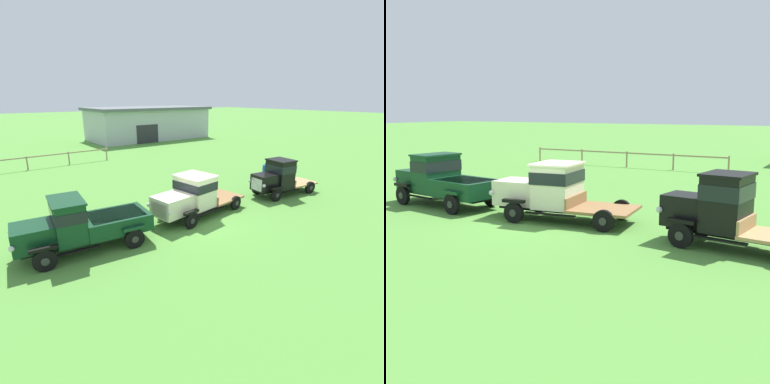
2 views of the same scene
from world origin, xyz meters
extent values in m
plane|color=#518E38|center=(0.00, 0.00, 0.00)|extent=(240.00, 240.00, 0.00)
cube|color=#B2B7BC|center=(13.67, 28.71, 2.08)|extent=(16.44, 7.92, 4.16)
cube|color=#565B60|center=(13.67, 28.71, 4.34)|extent=(17.04, 8.72, 0.36)
cube|color=#2D2D33|center=(11.21, 24.71, 1.20)|extent=(3.20, 0.08, 2.40)
cylinder|color=#997F60|center=(2.59, 17.92, 0.58)|extent=(0.12, 0.12, 1.15)
cylinder|color=#997F60|center=(-1.12, 17.72, 0.58)|extent=(0.12, 0.12, 1.15)
cylinder|color=#997F60|center=(-4.60, 17.62, 0.58)|extent=(0.12, 0.12, 1.15)
cube|color=#997F60|center=(-4.81, 17.71, 1.03)|extent=(14.99, 0.08, 0.10)
cylinder|color=black|center=(-7.21, -0.11, 0.41)|extent=(0.84, 0.26, 0.83)
cylinder|color=#2D2D2D|center=(-7.22, -0.21, 0.41)|extent=(0.29, 0.06, 0.29)
cylinder|color=black|center=(-6.97, 1.94, 0.41)|extent=(0.84, 0.26, 0.83)
cylinder|color=#2D2D2D|center=(-6.96, 2.03, 0.41)|extent=(0.29, 0.06, 0.29)
cylinder|color=black|center=(-3.89, -0.51, 0.41)|extent=(0.84, 0.26, 0.83)
cylinder|color=#2D2D2D|center=(-3.90, -0.60, 0.41)|extent=(0.29, 0.06, 0.29)
cylinder|color=black|center=(-3.64, 1.54, 0.41)|extent=(0.84, 0.26, 0.83)
cylinder|color=#2D2D2D|center=(-3.63, 1.64, 0.41)|extent=(0.29, 0.06, 0.29)
cube|color=black|center=(-5.44, 0.72, 0.50)|extent=(4.92, 1.69, 0.12)
cube|color=#0F381E|center=(-7.31, 0.94, 1.00)|extent=(1.64, 1.61, 0.88)
cube|color=silver|center=(-8.01, 1.02, 0.95)|extent=(0.19, 1.13, 0.66)
sphere|color=silver|center=(-8.11, 0.25, 1.02)|extent=(0.20, 0.20, 0.20)
sphere|color=silver|center=(-7.93, 1.79, 1.02)|extent=(0.20, 0.20, 0.20)
cube|color=black|center=(-7.21, -0.11, 0.88)|extent=(0.97, 0.31, 0.12)
cube|color=black|center=(-6.97, 1.94, 0.88)|extent=(0.97, 0.31, 0.12)
cube|color=#0F381E|center=(-6.03, 0.79, 1.35)|extent=(1.31, 1.93, 1.59)
cube|color=black|center=(-6.03, 0.79, 1.71)|extent=(1.36, 1.98, 0.45)
cube|color=#0F381E|center=(-6.03, 0.79, 2.19)|extent=(1.43, 2.03, 0.08)
cube|color=black|center=(-6.04, -0.23, 0.48)|extent=(1.55, 0.32, 0.05)
cube|color=black|center=(-5.80, 1.78, 0.48)|extent=(1.55, 0.32, 0.05)
cube|color=#0F381E|center=(-4.16, 0.57, 0.90)|extent=(2.86, 2.20, 0.70)
cube|color=black|center=(-4.16, 0.57, 1.22)|extent=(2.41, 1.86, 0.06)
cube|color=#0F381E|center=(-3.89, -0.51, 0.88)|extent=(0.93, 0.31, 0.12)
cube|color=#0F381E|center=(-3.64, 1.54, 0.88)|extent=(0.93, 0.31, 0.12)
cylinder|color=black|center=(-0.86, -0.41, 0.38)|extent=(0.78, 0.26, 0.77)
cylinder|color=#2D2D2D|center=(-0.85, -0.50, 0.38)|extent=(0.27, 0.07, 0.27)
cylinder|color=black|center=(-1.14, 1.61, 0.38)|extent=(0.78, 0.26, 0.77)
cylinder|color=#2D2D2D|center=(-1.15, 1.71, 0.38)|extent=(0.27, 0.07, 0.27)
cylinder|color=black|center=(2.60, 0.06, 0.38)|extent=(0.78, 0.26, 0.77)
cylinder|color=#2D2D2D|center=(2.61, -0.03, 0.38)|extent=(0.27, 0.07, 0.27)
cylinder|color=black|center=(2.33, 2.08, 0.38)|extent=(0.78, 0.26, 0.77)
cylinder|color=#2D2D2D|center=(2.31, 2.18, 0.38)|extent=(0.27, 0.07, 0.27)
cube|color=black|center=(0.57, 0.82, 0.46)|extent=(5.09, 1.78, 0.12)
cube|color=beige|center=(-1.26, 0.57, 0.99)|extent=(1.91, 1.65, 0.93)
cube|color=silver|center=(-2.08, 0.45, 0.94)|extent=(0.21, 1.12, 0.70)
sphere|color=silver|center=(-1.99, -0.30, 1.01)|extent=(0.20, 0.20, 0.20)
sphere|color=silver|center=(-2.20, 1.21, 1.01)|extent=(0.20, 0.20, 0.20)
cube|color=black|center=(-0.86, -0.41, 0.82)|extent=(0.90, 0.32, 0.12)
cube|color=black|center=(-1.14, 1.61, 0.82)|extent=(0.90, 0.32, 0.12)
cube|color=beige|center=(0.30, 0.78, 1.31)|extent=(1.64, 1.97, 1.58)
cube|color=black|center=(0.30, 0.78, 1.67)|extent=(1.70, 2.02, 0.44)
cube|color=beige|center=(0.30, 0.78, 2.14)|extent=(1.79, 2.07, 0.08)
cube|color=black|center=(0.57, -0.19, 0.44)|extent=(1.97, 0.40, 0.05)
cube|color=black|center=(0.30, 1.79, 0.44)|extent=(1.97, 0.40, 0.05)
cube|color=olive|center=(2.13, 1.03, 0.57)|extent=(2.54, 2.37, 0.10)
cube|color=olive|center=(1.04, 0.88, 0.80)|extent=(0.34, 1.93, 0.44)
cylinder|color=black|center=(5.49, -0.46, 0.39)|extent=(0.79, 0.27, 0.78)
cylinder|color=#2D2D2D|center=(5.47, -0.57, 0.39)|extent=(0.27, 0.06, 0.27)
cylinder|color=black|center=(5.69, 1.16, 0.39)|extent=(0.79, 0.27, 0.78)
cylinder|color=#2D2D2D|center=(5.70, 1.26, 0.39)|extent=(0.27, 0.06, 0.27)
cylinder|color=black|center=(8.48, -0.83, 0.39)|extent=(0.79, 0.27, 0.78)
cylinder|color=#2D2D2D|center=(8.47, -0.93, 0.39)|extent=(0.27, 0.06, 0.27)
cylinder|color=black|center=(8.68, 0.79, 0.39)|extent=(0.79, 0.27, 0.78)
cylinder|color=#2D2D2D|center=(8.70, 0.90, 0.39)|extent=(0.27, 0.06, 0.27)
cube|color=black|center=(7.02, 0.17, 0.47)|extent=(4.33, 1.41, 0.12)
cube|color=black|center=(5.39, 0.37, 1.01)|extent=(1.46, 1.30, 0.98)
cube|color=silver|center=(4.75, 0.45, 0.97)|extent=(0.17, 0.90, 0.73)
sphere|color=silver|center=(4.67, -0.16, 1.04)|extent=(0.20, 0.20, 0.20)
sphere|color=silver|center=(4.82, 1.06, 1.04)|extent=(0.20, 0.20, 0.20)
cube|color=black|center=(5.49, -0.46, 0.83)|extent=(0.91, 0.31, 0.12)
cube|color=black|center=(5.69, 1.16, 0.83)|extent=(0.91, 0.31, 0.12)
cube|color=black|center=(6.63, 0.22, 1.36)|extent=(1.34, 1.57, 1.67)
cube|color=black|center=(6.63, 0.22, 1.74)|extent=(1.39, 1.61, 0.47)
cube|color=black|center=(6.63, 0.22, 2.24)|extent=(1.47, 1.65, 0.08)
cube|color=black|center=(6.65, -0.59, 0.45)|extent=(1.65, 0.34, 0.05)
cube|color=black|center=(6.85, 1.00, 0.45)|extent=(1.65, 0.34, 0.05)
cube|color=tan|center=(8.27, 0.02, 0.58)|extent=(2.30, 1.91, 0.10)
cube|color=tan|center=(7.26, 0.14, 0.81)|extent=(0.27, 1.55, 0.44)
cylinder|color=#1951B2|center=(9.67, 3.68, 0.46)|extent=(0.55, 0.55, 0.91)
cylinder|color=navy|center=(9.67, 3.68, 0.64)|extent=(0.58, 0.58, 0.03)
cylinder|color=navy|center=(9.67, 3.68, 0.27)|extent=(0.58, 0.58, 0.03)
camera|label=1|loc=(-8.83, -10.73, 5.98)|focal=28.00mm
camera|label=2|loc=(9.92, -14.12, 4.11)|focal=45.00mm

